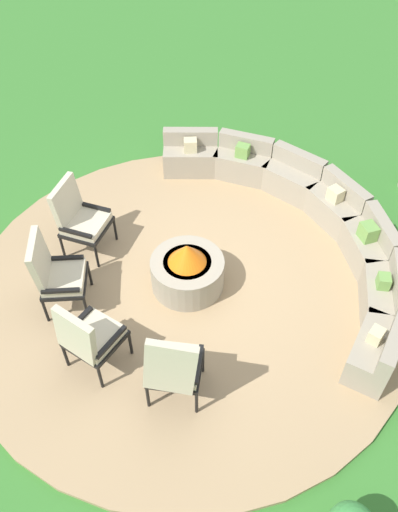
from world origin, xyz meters
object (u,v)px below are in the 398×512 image
Objects in this scene: curved_stone_bench at (306,219)px; lounge_chair_back_left at (88,337)px; lounge_chair_back_right at (173,367)px; lounge_chair_front_right at (55,272)px; lounge_chair_front_left at (79,217)px; fire_pit at (187,270)px.

lounge_chair_back_left is (-0.21, -3.45, 0.27)m from curved_stone_bench.
lounge_chair_front_right is at bearing 146.17° from lounge_chair_back_right.
curved_stone_bench is 3.11m from lounge_chair_front_left.
lounge_chair_front_right is 1.95m from lounge_chair_back_right.
curved_stone_bench is 4.51× the size of lounge_chair_back_left.
fire_pit is 1.64m from lounge_chair_back_right.
lounge_chair_back_left is (1.68, -0.99, -0.00)m from lounge_chair_front_left.
lounge_chair_front_left is 0.96× the size of lounge_chair_front_right.
lounge_chair_back_right reaches higher than curved_stone_bench.
lounge_chair_front_left is 2.65m from lounge_chair_back_right.
lounge_chair_back_right is at bearing 49.68° from lounge_chair_front_left.
lounge_chair_back_left reaches higher than fire_pit.
curved_stone_bench is (0.40, 1.86, 0.00)m from fire_pit.
lounge_chair_front_right reaches higher than lounge_chair_back_left.
lounge_chair_front_left is (-1.88, -2.46, 0.28)m from curved_stone_bench.
lounge_chair_front_right is at bearing -110.87° from curved_stone_bench.
lounge_chair_front_right is (0.65, -0.77, 0.02)m from lounge_chair_front_left.
lounge_chair_front_left is 0.99× the size of lounge_chair_back_left.
fire_pit is 1.63m from lounge_chair_front_left.
curved_stone_bench is 4.55× the size of lounge_chair_front_left.
lounge_chair_front_right reaches higher than lounge_chair_front_left.
fire_pit is at bearing 84.02° from lounge_chair_front_left.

